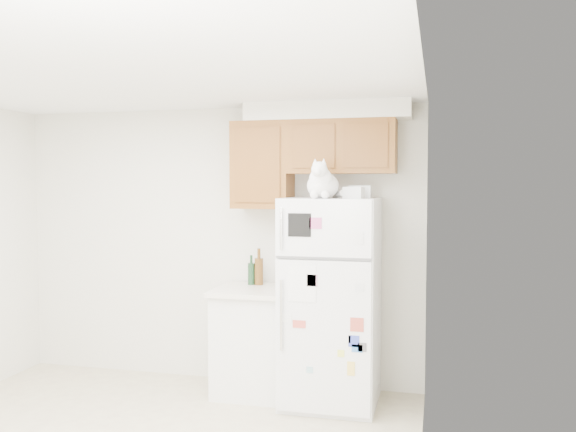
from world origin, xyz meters
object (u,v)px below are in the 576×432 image
(base_counter, at_px, (253,340))
(storage_box_front, at_px, (354,193))
(storage_box_back, at_px, (360,192))
(refrigerator, at_px, (331,301))
(bottle_green, at_px, (251,270))
(bottle_amber, at_px, (259,267))
(cat, at_px, (322,183))

(base_counter, height_order, storage_box_front, storage_box_front)
(storage_box_back, bearing_deg, base_counter, 178.87)
(refrigerator, relative_size, storage_box_back, 9.44)
(refrigerator, bearing_deg, bottle_green, 163.01)
(refrigerator, xyz_separation_m, bottle_green, (-0.76, 0.23, 0.20))
(base_counter, relative_size, storage_box_back, 5.11)
(storage_box_back, distance_m, bottle_green, 1.21)
(base_counter, relative_size, bottle_amber, 2.84)
(cat, bearing_deg, storage_box_back, 49.82)
(base_counter, relative_size, bottle_green, 3.50)
(storage_box_front, distance_m, bottle_green, 1.24)
(base_counter, height_order, storage_box_back, storage_box_back)
(refrigerator, distance_m, bottle_green, 0.82)
(base_counter, distance_m, bottle_amber, 0.64)
(base_counter, relative_size, cat, 2.08)
(refrigerator, bearing_deg, storage_box_back, 19.13)
(base_counter, xyz_separation_m, storage_box_back, (0.91, 0.00, 1.29))
(base_counter, bearing_deg, storage_box_front, -13.13)
(refrigerator, height_order, bottle_amber, refrigerator)
(refrigerator, bearing_deg, cat, -97.99)
(storage_box_front, bearing_deg, cat, -148.97)
(cat, bearing_deg, refrigerator, 82.01)
(refrigerator, height_order, cat, cat)
(storage_box_back, relative_size, bottle_amber, 0.56)
(base_counter, height_order, cat, cat)
(bottle_green, bearing_deg, refrigerator, -16.99)
(storage_box_front, relative_size, bottle_green, 0.57)
(cat, xyz_separation_m, storage_box_front, (0.23, 0.09, -0.07))
(base_counter, xyz_separation_m, storage_box_front, (0.89, -0.21, 1.28))
(refrigerator, relative_size, bottle_amber, 5.25)
(refrigerator, distance_m, base_counter, 0.79)
(storage_box_back, relative_size, bottle_green, 0.69)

